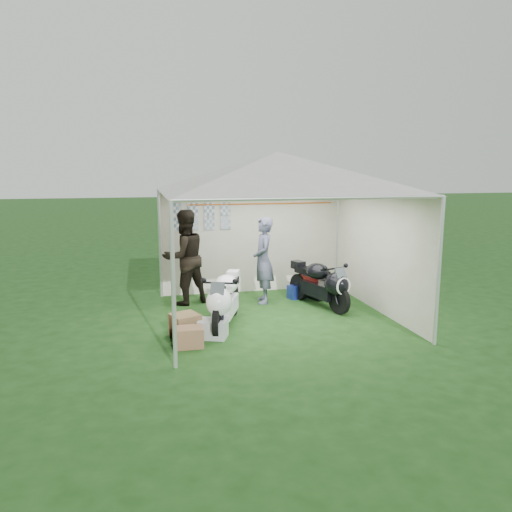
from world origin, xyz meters
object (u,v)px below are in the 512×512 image
at_px(paddock_stand, 297,292).
at_px(crate_1, 185,325).
at_px(equipment_box, 322,288).
at_px(crate_3, 188,337).
at_px(crate_0, 213,329).
at_px(person_blue_jacket, 263,260).
at_px(canopy_tent, 277,176).
at_px(motorcycle_black, 322,283).
at_px(person_dark_jacket, 184,257).
at_px(motorcycle_white, 225,298).
at_px(crate_2, 194,332).

relative_size(paddock_stand, crate_1, 0.91).
height_order(equipment_box, crate_3, equipment_box).
relative_size(equipment_box, crate_0, 1.02).
bearing_deg(person_blue_jacket, canopy_tent, 6.22).
height_order(paddock_stand, person_blue_jacket, person_blue_jacket).
height_order(motorcycle_black, crate_1, motorcycle_black).
relative_size(person_blue_jacket, crate_3, 3.82).
bearing_deg(motorcycle_black, crate_0, -168.75).
relative_size(motorcycle_black, person_dark_jacket, 0.92).
height_order(paddock_stand, crate_0, crate_0).
xyz_separation_m(paddock_stand, crate_3, (-2.53, -2.40, 0.01)).
height_order(crate_0, crate_3, crate_3).
xyz_separation_m(equipment_box, crate_0, (-2.59, -1.93, -0.08)).
height_order(canopy_tent, equipment_box, canopy_tent).
bearing_deg(motorcycle_black, crate_1, -175.62).
height_order(crate_0, crate_1, crate_1).
distance_m(person_dark_jacket, person_blue_jacket, 1.59).
bearing_deg(person_blue_jacket, crate_3, -31.37).
bearing_deg(motorcycle_white, person_dark_jacket, 128.24).
xyz_separation_m(paddock_stand, crate_2, (-2.40, -1.99, -0.05)).
relative_size(crate_0, crate_3, 0.97).
distance_m(motorcycle_white, equipment_box, 2.73).
relative_size(person_blue_jacket, crate_1, 4.18).
relative_size(crate_1, crate_2, 1.57).
distance_m(person_blue_jacket, equipment_box, 1.43).
xyz_separation_m(motorcycle_white, crate_3, (-0.71, -0.83, -0.36)).
distance_m(crate_2, crate_3, 0.43).
bearing_deg(paddock_stand, equipment_box, -15.96).
distance_m(canopy_tent, motorcycle_black, 2.35).
bearing_deg(person_dark_jacket, crate_3, 61.98).
distance_m(person_blue_jacket, crate_0, 2.44).
height_order(paddock_stand, person_dark_jacket, person_dark_jacket).
bearing_deg(canopy_tent, equipment_box, 38.15).
height_order(motorcycle_black, equipment_box, motorcycle_black).
distance_m(motorcycle_black, crate_1, 3.01).
xyz_separation_m(person_dark_jacket, person_blue_jacket, (1.57, -0.27, -0.08)).
xyz_separation_m(crate_2, crate_3, (-0.14, -0.41, 0.06)).
height_order(person_blue_jacket, crate_3, person_blue_jacket).
relative_size(motorcycle_white, crate_2, 6.67).
bearing_deg(equipment_box, crate_3, -143.29).
bearing_deg(motorcycle_black, person_dark_jacket, 143.24).
bearing_deg(crate_3, person_blue_jacket, 52.06).
bearing_deg(crate_0, motorcycle_white, 61.01).
bearing_deg(motorcycle_white, crate_0, -98.04).
distance_m(canopy_tent, motorcycle_white, 2.35).
bearing_deg(person_dark_jacket, equipment_box, 151.01).
bearing_deg(canopy_tent, paddock_stand, 55.63).
bearing_deg(canopy_tent, crate_1, -156.67).
bearing_deg(crate_1, person_blue_jacket, 44.96).
bearing_deg(motorcycle_white, canopy_tent, 42.95).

